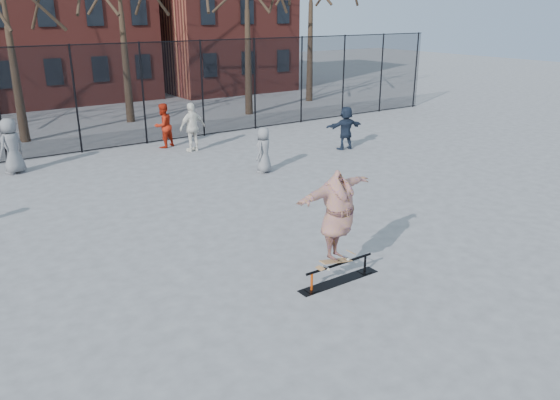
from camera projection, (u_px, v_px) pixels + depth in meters
ground at (326, 270)px, 11.43m from camera, size 100.00×100.00×0.00m
skate_rail at (339, 274)px, 10.91m from camera, size 1.88×0.29×0.41m
skateboard at (336, 262)px, 10.76m from camera, size 0.78×0.19×0.09m
skater at (337, 217)px, 10.44m from camera, size 2.28×1.13×1.79m
bystander_grey at (11, 146)px, 17.89m from camera, size 1.08×0.98×1.85m
bystander_red at (163, 126)px, 21.30m from camera, size 1.03×0.92×1.73m
bystander_white at (192, 127)px, 20.69m from camera, size 1.14×0.59×1.86m
bystander_navy at (346, 128)px, 21.05m from camera, size 1.61×0.71×1.67m
bystander_extra at (264, 150)px, 18.05m from camera, size 0.89×0.80×1.52m
fence at (113, 95)px, 20.86m from camera, size 34.03×0.07×4.00m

